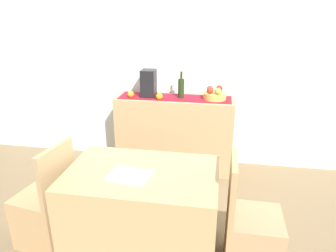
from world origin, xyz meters
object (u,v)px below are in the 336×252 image
(coffee_maker, at_px, (149,83))
(dining_table, at_px, (143,213))
(sideboard_console, at_px, (175,133))
(fruit_bowl, at_px, (215,96))
(chair_by_corner, at_px, (251,237))
(chair_near_window, at_px, (47,214))
(open_book, at_px, (129,176))
(wine_bottle, at_px, (181,88))

(coffee_maker, distance_m, dining_table, 1.66)
(sideboard_console, height_order, coffee_maker, coffee_maker)
(fruit_bowl, relative_size, chair_by_corner, 0.29)
(fruit_bowl, height_order, chair_by_corner, fruit_bowl)
(dining_table, bearing_deg, coffee_maker, 100.89)
(sideboard_console, relative_size, chair_near_window, 1.53)
(open_book, bearing_deg, chair_by_corner, 14.18)
(sideboard_console, bearing_deg, open_book, -93.35)
(dining_table, distance_m, chair_by_corner, 0.83)
(coffee_maker, height_order, dining_table, coffee_maker)
(sideboard_console, height_order, dining_table, sideboard_console)
(sideboard_console, distance_m, dining_table, 1.49)
(coffee_maker, xyz_separation_m, open_book, (0.22, -1.58, -0.30))
(sideboard_console, xyz_separation_m, open_book, (-0.09, -1.58, 0.30))
(dining_table, bearing_deg, chair_by_corner, 0.01)
(fruit_bowl, xyz_separation_m, chair_near_window, (-1.30, -1.49, -0.67))
(chair_near_window, bearing_deg, open_book, -6.27)
(chair_by_corner, bearing_deg, dining_table, -179.99)
(open_book, relative_size, chair_by_corner, 0.31)
(fruit_bowl, bearing_deg, open_book, -109.15)
(fruit_bowl, height_order, wine_bottle, wine_bottle)
(fruit_bowl, relative_size, chair_near_window, 0.29)
(chair_near_window, bearing_deg, coffee_maker, 70.14)
(sideboard_console, distance_m, chair_near_window, 1.73)
(chair_near_window, bearing_deg, dining_table, 0.19)
(wine_bottle, distance_m, chair_by_corner, 1.82)
(wine_bottle, height_order, dining_table, wine_bottle)
(coffee_maker, bearing_deg, chair_near_window, -109.86)
(chair_by_corner, bearing_deg, open_book, -174.51)
(coffee_maker, relative_size, chair_near_window, 0.35)
(wine_bottle, height_order, chair_near_window, wine_bottle)
(open_book, bearing_deg, chair_near_window, -177.58)
(wine_bottle, height_order, open_book, wine_bottle)
(chair_near_window, bearing_deg, wine_bottle, 58.34)
(chair_near_window, distance_m, chair_by_corner, 1.65)
(sideboard_console, bearing_deg, coffee_maker, 180.00)
(coffee_maker, height_order, chair_by_corner, coffee_maker)
(chair_near_window, bearing_deg, fruit_bowl, 48.87)
(chair_near_window, xyz_separation_m, chair_by_corner, (1.65, 0.00, 0.00))
(sideboard_console, relative_size, fruit_bowl, 5.33)
(dining_table, bearing_deg, sideboard_console, 89.13)
(chair_near_window, height_order, chair_by_corner, same)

